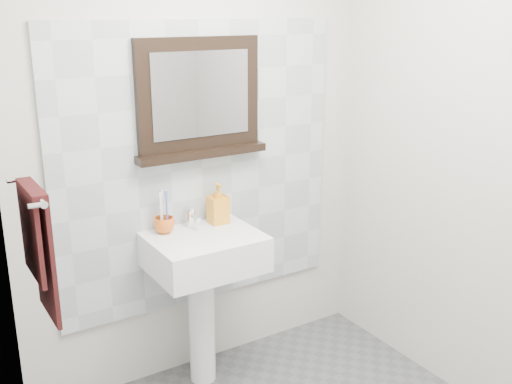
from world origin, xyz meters
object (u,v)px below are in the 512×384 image
at_px(pedestal_sink, 204,268).
at_px(hand_towel, 38,242).
at_px(framed_mirror, 199,101).
at_px(toothbrush_cup, 164,225).
at_px(soap_dispenser, 218,203).

xyz_separation_m(pedestal_sink, hand_towel, (-0.83, -0.23, 0.40)).
bearing_deg(pedestal_sink, framed_mirror, 63.82).
relative_size(toothbrush_cup, framed_mirror, 0.15).
relative_size(pedestal_sink, toothbrush_cup, 9.23).
bearing_deg(toothbrush_cup, pedestal_sink, -40.09).
distance_m(toothbrush_cup, soap_dispenser, 0.31).
height_order(soap_dispenser, framed_mirror, framed_mirror).
distance_m(toothbrush_cup, hand_towel, 0.79).
xyz_separation_m(soap_dispenser, framed_mirror, (-0.06, 0.07, 0.54)).
bearing_deg(framed_mirror, pedestal_sink, -116.18).
bearing_deg(hand_towel, soap_dispenser, 19.35).
distance_m(pedestal_sink, soap_dispenser, 0.35).
relative_size(pedestal_sink, soap_dispenser, 4.46).
bearing_deg(hand_towel, pedestal_sink, 15.27).
distance_m(soap_dispenser, framed_mirror, 0.54).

